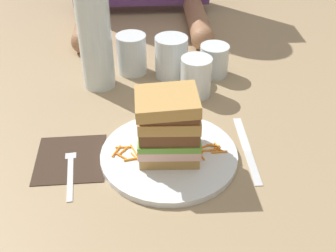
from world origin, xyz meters
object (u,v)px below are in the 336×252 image
object	(u,v)px
water_bottle	(94,28)
empty_tumbler_2	(171,57)
sandwich	(169,126)
knife	(248,151)
juice_glass	(196,78)
main_plate	(169,156)
fork	(70,165)
empty_tumbler_0	(132,54)
empty_tumbler_1	(214,60)
napkin_dark	(71,158)

from	to	relation	value
water_bottle	empty_tumbler_2	bearing A→B (deg)	10.98
sandwich	empty_tumbler_2	bearing A→B (deg)	85.11
knife	juice_glass	bearing A→B (deg)	109.75
main_plate	knife	xyz separation A→B (m)	(0.15, 0.01, -0.00)
knife	fork	bearing A→B (deg)	-175.94
main_plate	fork	size ratio (longest dim) A/B	1.52
empty_tumbler_0	fork	bearing A→B (deg)	-107.81
fork	knife	world-z (taller)	fork
juice_glass	knife	bearing A→B (deg)	-70.25
fork	empty_tumbler_1	size ratio (longest dim) A/B	2.21
juice_glass	sandwich	bearing A→B (deg)	-108.79
juice_glass	empty_tumbler_1	size ratio (longest dim) A/B	1.19
sandwich	empty_tumbler_2	xyz separation A→B (m)	(0.03, 0.31, -0.03)
sandwich	knife	world-z (taller)	sandwich
water_bottle	fork	bearing A→B (deg)	-96.92
main_plate	knife	bearing A→B (deg)	4.05
water_bottle	empty_tumbler_0	size ratio (longest dim) A/B	3.23
sandwich	knife	bearing A→B (deg)	4.40
empty_tumbler_1	juice_glass	bearing A→B (deg)	-121.84
napkin_dark	water_bottle	distance (m)	0.30
knife	empty_tumbler_2	distance (m)	0.33
napkin_dark	empty_tumbler_1	distance (m)	0.43
water_bottle	napkin_dark	bearing A→B (deg)	-97.97
main_plate	empty_tumbler_0	size ratio (longest dim) A/B	2.64
sandwich	water_bottle	world-z (taller)	water_bottle
juice_glass	empty_tumbler_1	distance (m)	0.10
napkin_dark	empty_tumbler_2	bearing A→B (deg)	55.24
juice_glass	empty_tumbler_0	world-z (taller)	empty_tumbler_0
fork	napkin_dark	bearing A→B (deg)	95.82
main_plate	napkin_dark	size ratio (longest dim) A/B	1.88
fork	juice_glass	size ratio (longest dim) A/B	1.86
sandwich	knife	xyz separation A→B (m)	(0.15, 0.01, -0.07)
empty_tumbler_0	empty_tumbler_2	xyz separation A→B (m)	(0.09, -0.02, 0.00)
water_bottle	empty_tumbler_2	distance (m)	0.20
empty_tumbler_2	empty_tumbler_0	bearing A→B (deg)	165.22
knife	empty_tumbler_2	world-z (taller)	empty_tumbler_2
empty_tumbler_1	main_plate	bearing A→B (deg)	-112.73
fork	empty_tumbler_1	xyz separation A→B (m)	(0.31, 0.32, 0.03)
fork	water_bottle	world-z (taller)	water_bottle
main_plate	fork	distance (m)	0.18
napkin_dark	fork	distance (m)	0.02
fork	empty_tumbler_2	world-z (taller)	empty_tumbler_2
fork	empty_tumbler_2	size ratio (longest dim) A/B	1.69
juice_glass	water_bottle	xyz separation A→B (m)	(-0.22, 0.06, 0.10)
sandwich	empty_tumbler_0	bearing A→B (deg)	101.43
water_bottle	empty_tumbler_2	xyz separation A→B (m)	(0.17, 0.03, -0.09)
knife	empty_tumbler_2	xyz separation A→B (m)	(-0.12, 0.30, 0.05)
sandwich	empty_tumbler_2	size ratio (longest dim) A/B	1.34
main_plate	water_bottle	size ratio (longest dim) A/B	0.82
fork	empty_tumbler_0	xyz separation A→B (m)	(0.11, 0.35, 0.04)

